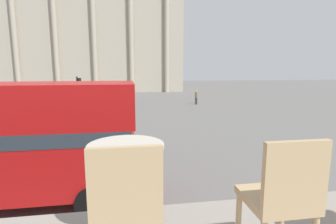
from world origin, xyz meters
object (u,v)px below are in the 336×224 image
(traffic_light_near, at_px, (103,116))
(traffic_light_mid, at_px, (79,96))
(pedestrian_red, at_px, (68,99))
(cafe_chair_0, at_px, (126,206))
(cafe_chair_1, at_px, (282,197))
(pedestrian_olive, at_px, (196,96))
(cafe_dining_table, at_px, (126,168))
(car_silver, at_px, (55,104))
(plaza_building_left, at_px, (97,33))

(traffic_light_near, bearing_deg, traffic_light_mid, 108.03)
(traffic_light_near, distance_m, pedestrian_red, 21.65)
(cafe_chair_0, distance_m, cafe_chair_1, 0.96)
(traffic_light_mid, height_order, pedestrian_red, traffic_light_mid)
(cafe_chair_0, distance_m, traffic_light_mid, 18.75)
(cafe_chair_1, height_order, pedestrian_olive, cafe_chair_1)
(cafe_chair_0, bearing_deg, traffic_light_near, 88.38)
(cafe_chair_1, bearing_deg, cafe_dining_table, 141.65)
(traffic_light_near, bearing_deg, car_silver, 110.84)
(traffic_light_mid, relative_size, pedestrian_olive, 2.24)
(cafe_chair_0, distance_m, traffic_light_near, 11.60)
(plaza_building_left, height_order, pedestrian_olive, plaza_building_left)
(pedestrian_olive, bearing_deg, traffic_light_near, -77.88)
(cafe_dining_table, height_order, plaza_building_left, plaza_building_left)
(cafe_dining_table, xyz_separation_m, traffic_light_near, (-1.17, 10.89, -1.49))
(plaza_building_left, relative_size, pedestrian_red, 21.79)
(car_silver, bearing_deg, plaza_building_left, 58.70)
(cafe_dining_table, distance_m, plaza_building_left, 57.65)
(car_silver, distance_m, pedestrian_olive, 17.22)
(traffic_light_near, xyz_separation_m, pedestrian_red, (-5.99, 20.75, -1.42))
(pedestrian_red, bearing_deg, plaza_building_left, 151.64)
(cafe_chair_0, height_order, car_silver, cafe_chair_0)
(cafe_chair_1, distance_m, pedestrian_olive, 32.92)
(cafe_dining_table, distance_m, pedestrian_olive, 32.60)
(cafe_chair_0, distance_m, car_silver, 30.69)
(car_silver, xyz_separation_m, pedestrian_red, (0.87, 2.74, 0.22))
(plaza_building_left, distance_m, traffic_light_near, 47.13)
(plaza_building_left, bearing_deg, traffic_light_near, -84.28)
(cafe_dining_table, relative_size, plaza_building_left, 0.02)
(cafe_dining_table, bearing_deg, pedestrian_olive, 73.87)
(pedestrian_olive, bearing_deg, pedestrian_red, -142.77)
(cafe_dining_table, height_order, pedestrian_olive, cafe_dining_table)
(pedestrian_red, bearing_deg, cafe_chair_0, -12.64)
(traffic_light_mid, bearing_deg, cafe_chair_1, -76.58)
(cafe_chair_1, height_order, plaza_building_left, plaza_building_left)
(traffic_light_mid, relative_size, car_silver, 0.97)
(traffic_light_near, xyz_separation_m, car_silver, (-6.86, 18.02, -1.64))
(cafe_dining_table, distance_m, pedestrian_red, 32.58)
(cafe_chair_0, distance_m, pedestrian_red, 33.11)
(traffic_light_near, relative_size, pedestrian_red, 2.22)
(plaza_building_left, xyz_separation_m, car_silver, (-2.27, -27.85, -11.45))
(pedestrian_olive, bearing_deg, plaza_building_left, 158.84)
(traffic_light_mid, bearing_deg, traffic_light_near, -71.97)
(plaza_building_left, xyz_separation_m, traffic_light_mid, (2.33, -38.91, -9.51))
(traffic_light_mid, bearing_deg, pedestrian_olive, 46.99)
(traffic_light_near, height_order, pedestrian_red, traffic_light_near)
(plaza_building_left, height_order, pedestrian_red, plaza_building_left)
(car_silver, bearing_deg, traffic_light_mid, -94.08)
(traffic_light_mid, bearing_deg, cafe_chair_0, -79.43)
(traffic_light_near, bearing_deg, plaza_building_left, 95.72)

